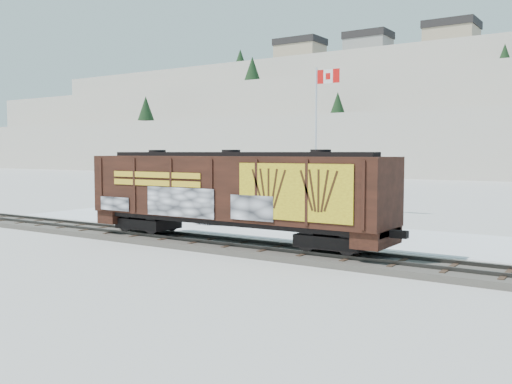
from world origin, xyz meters
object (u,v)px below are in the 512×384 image
Objects in this scene: flagpole at (317,162)px; car_dark at (361,222)px; car_white at (236,212)px; car_silver at (228,213)px; hopper_railcar at (231,191)px.

flagpole is 10.69m from car_dark.
car_dark is (8.54, 0.23, -0.10)m from car_white.
flagpole is at bearing -22.80° from car_silver.
flagpole reaches higher than car_dark.
flagpole reaches higher than car_silver.
hopper_railcar is 1.48× the size of flagpole.
flagpole is at bearing 50.47° from car_dark.
flagpole is 2.27× the size of car_dark.
hopper_railcar reaches higher than car_silver.
car_white is (-5.17, 7.52, -1.97)m from hopper_railcar.
hopper_railcar is at bearing -139.83° from car_white.
car_dark is at bearing -48.22° from flagpole.
car_white is at bearing -102.67° from flagpole.
hopper_railcar is 3.48× the size of car_silver.
car_silver is 0.51m from car_white.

